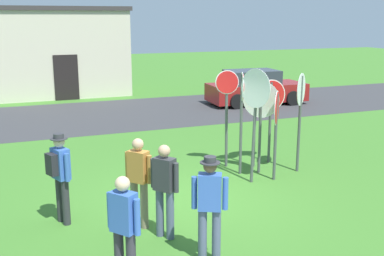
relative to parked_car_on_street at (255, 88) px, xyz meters
name	(u,v)px	position (x,y,z in m)	size (l,w,h in m)	color
ground_plane	(187,200)	(-6.92, -9.58, -0.69)	(80.00, 80.00, 0.00)	#3D7528
street_asphalt	(101,115)	(-6.92, -0.02, -0.68)	(60.00, 6.40, 0.01)	#38383A
building_background	(60,51)	(-7.70, 5.94, 1.46)	(6.43, 3.92, 4.28)	beige
parked_car_on_street	(255,88)	(0.00, 0.00, 0.00)	(4.38, 2.18, 1.51)	maroon
stop_sign_leaning_right	(261,110)	(-4.58, -8.52, 0.90)	(0.67, 0.61, 2.30)	#474C4C
stop_sign_tallest	(300,105)	(-3.63, -8.78, 1.02)	(0.60, 0.55, 2.48)	#474C4C
stop_sign_center_cluster	(255,110)	(-4.48, -8.05, 0.81)	(0.67, 0.07, 2.23)	#474C4C
stop_sign_low_front	(271,106)	(-3.92, -7.87, 0.84)	(0.82, 0.07, 2.23)	#474C4C
stop_sign_rear_left	(227,104)	(-5.12, -7.73, 0.96)	(0.60, 0.19, 2.50)	#474C4C
stop_sign_nearest	(242,106)	(-5.06, -8.44, 1.02)	(0.27, 0.65, 2.53)	#474C4C
stop_sign_rear_right	(276,120)	(-4.51, -9.13, 0.78)	(0.51, 0.65, 2.15)	#474C4C
stop_sign_far_back	(255,104)	(-5.05, -9.07, 1.18)	(0.31, 0.87, 2.67)	#474C4C
person_on_left	(124,227)	(-8.92, -12.39, 0.26)	(0.39, 0.47, 1.69)	#2D2D33
person_in_blue	(210,203)	(-7.49, -12.11, 0.30)	(0.52, 0.36, 1.74)	#4C5670
person_holding_notes	(60,172)	(-9.50, -9.79, 0.32)	(0.44, 0.53, 1.74)	#2D2D33
person_near_signs	(139,178)	(-8.19, -10.48, 0.26)	(0.40, 0.46, 1.69)	#7A6B56
person_in_dark_shirt	(165,186)	(-7.88, -11.06, 0.26)	(0.39, 0.47, 1.69)	#4C5670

